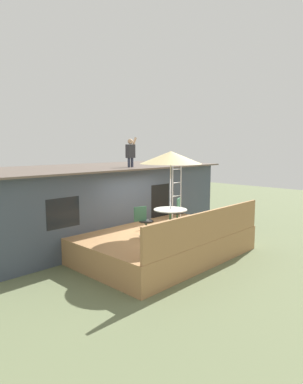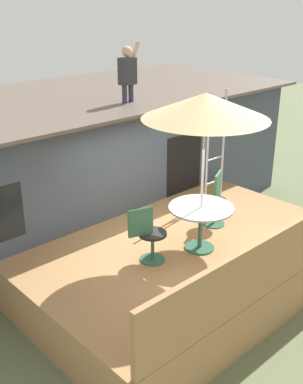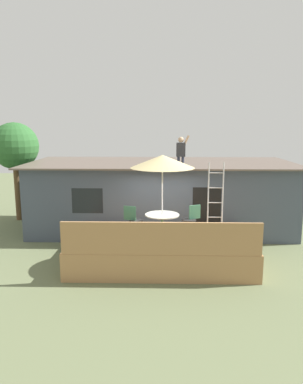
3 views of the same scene
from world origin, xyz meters
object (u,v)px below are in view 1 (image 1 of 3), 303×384
object	(u,v)px
step_ladder	(177,189)
patio_chair_left	(144,221)
patio_table	(170,214)
patio_umbrella	(171,158)
person_figure	(131,151)
patio_chair_right	(178,212)

from	to	relation	value
step_ladder	patio_chair_left	bearing A→B (deg)	-160.52
patio_table	patio_umbrella	world-z (taller)	patio_umbrella
step_ladder	person_figure	distance (m)	2.24
patio_table	patio_umbrella	bearing A→B (deg)	122.01
patio_table	step_ladder	distance (m)	2.21
patio_table	patio_chair_left	size ratio (longest dim) A/B	1.13
step_ladder	patio_chair_right	size ratio (longest dim) A/B	2.39
patio_table	patio_chair_right	bearing A→B (deg)	26.32
patio_chair_right	patio_umbrella	bearing A→B (deg)	0.00
patio_umbrella	person_figure	size ratio (longest dim) A/B	2.29
step_ladder	patio_umbrella	bearing A→B (deg)	-145.59
patio_chair_left	patio_chair_right	bearing A→B (deg)	22.86
patio_table	patio_chair_left	world-z (taller)	patio_chair_left
patio_table	patio_chair_right	distance (m)	1.03
patio_table	patio_chair_right	xyz separation A→B (m)	(0.91, 0.45, -0.13)
patio_table	person_figure	size ratio (longest dim) A/B	0.94
person_figure	patio_chair_left	size ratio (longest dim) A/B	1.21
patio_chair_right	patio_chair_left	bearing A→B (deg)	-20.66
patio_umbrella	person_figure	bearing A→B (deg)	75.00
patio_chair_left	person_figure	bearing A→B (deg)	72.65
person_figure	patio_chair_left	distance (m)	3.46
person_figure	patio_chair_right	xyz separation A→B (m)	(0.23, -2.10, -2.07)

